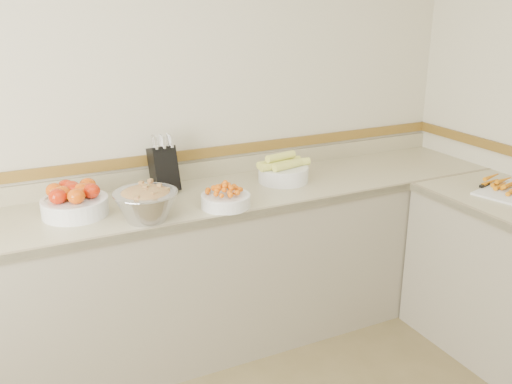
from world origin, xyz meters
name	(u,v)px	position (x,y,z in m)	size (l,w,h in m)	color
back_wall	(148,116)	(0.00, 2.00, 1.30)	(4.00, 4.00, 0.00)	beige
counter_back	(173,277)	(0.00, 1.68, 0.45)	(4.00, 0.65, 1.08)	tan
knife_block	(164,168)	(0.03, 1.85, 1.03)	(0.15, 0.17, 0.33)	black
tomato_bowl	(74,201)	(-0.48, 1.70, 0.97)	(0.33, 0.33, 0.16)	white
cherry_tomato_bowl	(226,198)	(0.23, 1.47, 0.95)	(0.26, 0.26, 0.14)	white
corn_bowl	(283,171)	(0.71, 1.71, 0.96)	(0.32, 0.29, 0.17)	white
rhubarb_bowl	(146,203)	(-0.18, 1.47, 0.99)	(0.31, 0.31, 0.18)	#B2B2BA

